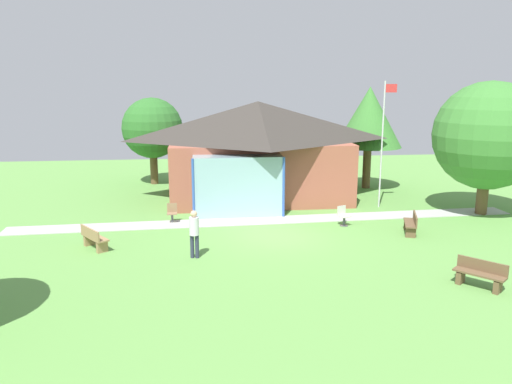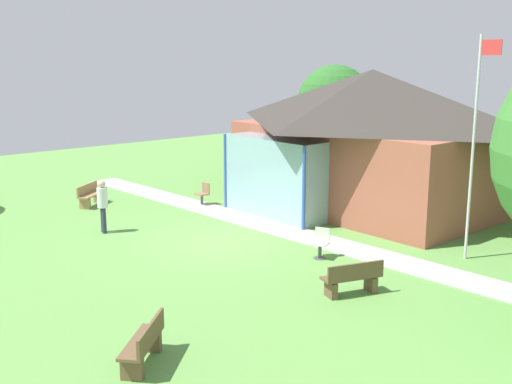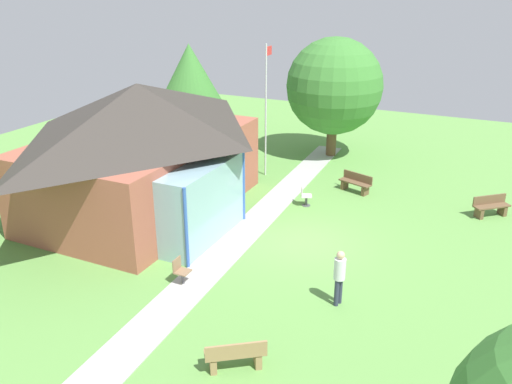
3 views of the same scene
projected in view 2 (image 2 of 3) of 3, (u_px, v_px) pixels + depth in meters
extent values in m
plane|color=#609947|center=(222.00, 242.00, 19.26)|extent=(44.00, 44.00, 0.00)
cube|color=#A35642|center=(369.00, 167.00, 23.46)|extent=(9.17, 5.98, 3.14)
pyramid|color=#38332D|center=(372.00, 97.00, 22.91)|extent=(10.17, 6.98, 2.04)
cube|color=#8CB2BF|center=(274.00, 177.00, 22.21)|extent=(4.13, 1.20, 2.82)
cylinder|color=#3359B2|center=(225.00, 171.00, 23.34)|extent=(0.12, 0.12, 2.82)
cylinder|color=#3359B2|center=(304.00, 189.00, 20.30)|extent=(0.12, 0.12, 2.82)
cube|color=#ADADA8|center=(277.00, 228.00, 20.75)|extent=(22.98, 2.19, 0.03)
cylinder|color=silver|center=(473.00, 150.00, 17.06)|extent=(0.08, 0.08, 6.21)
cube|color=red|center=(491.00, 47.00, 16.25)|extent=(0.60, 0.02, 0.40)
cube|color=#9E7A51|center=(92.00, 194.00, 23.90)|extent=(1.23, 1.48, 0.06)
cube|color=#9E7A51|center=(99.00, 198.00, 24.48)|extent=(0.42, 0.36, 0.39)
cube|color=#9E7A51|center=(85.00, 204.00, 23.43)|extent=(0.42, 0.36, 0.39)
cube|color=#9E7A51|center=(87.00, 189.00, 23.90)|extent=(0.92, 1.26, 0.36)
cube|color=brown|center=(351.00, 277.00, 14.96)|extent=(0.91, 1.56, 0.06)
cube|color=brown|center=(331.00, 290.00, 14.82)|extent=(0.43, 0.28, 0.39)
cube|color=brown|center=(371.00, 284.00, 15.21)|extent=(0.43, 0.28, 0.39)
cube|color=brown|center=(356.00, 271.00, 14.74)|extent=(0.56, 1.43, 0.36)
cube|color=brown|center=(141.00, 342.00, 11.52)|extent=(1.32, 1.42, 0.06)
cube|color=brown|center=(132.00, 369.00, 11.04)|extent=(0.41, 0.38, 0.39)
cube|color=brown|center=(151.00, 342.00, 12.11)|extent=(0.41, 0.38, 0.39)
cube|color=brown|center=(151.00, 332.00, 11.45)|extent=(1.03, 1.17, 0.36)
cube|color=beige|center=(320.00, 244.00, 17.63)|extent=(0.58, 0.58, 0.04)
cube|color=beige|center=(323.00, 234.00, 17.76)|extent=(0.42, 0.21, 0.40)
cylinder|color=#4C4C51|center=(320.00, 251.00, 17.68)|extent=(0.10, 0.10, 0.42)
cylinder|color=#4C4C51|center=(320.00, 258.00, 17.72)|extent=(0.36, 0.36, 0.02)
cube|color=#8C6B4C|center=(202.00, 194.00, 23.99)|extent=(0.44, 0.44, 0.04)
cube|color=#8C6B4C|center=(206.00, 188.00, 24.07)|extent=(0.44, 0.04, 0.40)
cylinder|color=#4C4C51|center=(202.00, 200.00, 24.04)|extent=(0.10, 0.10, 0.42)
cylinder|color=#4C4C51|center=(202.00, 205.00, 24.08)|extent=(0.36, 0.36, 0.02)
cylinder|color=#2D3347|center=(103.00, 219.00, 20.32)|extent=(0.14, 0.14, 0.85)
cylinder|color=#2D3347|center=(104.00, 221.00, 20.16)|extent=(0.14, 0.14, 0.85)
cylinder|color=silver|center=(102.00, 198.00, 20.08)|extent=(0.34, 0.34, 0.65)
sphere|color=#D8AD8C|center=(102.00, 184.00, 19.99)|extent=(0.24, 0.24, 0.24)
cylinder|color=brown|center=(333.00, 151.00, 30.86)|extent=(0.46, 0.46, 2.07)
sphere|color=#2D6B28|center=(335.00, 102.00, 30.35)|extent=(3.66, 3.66, 3.66)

